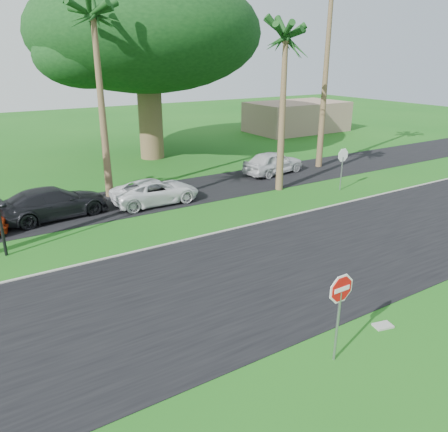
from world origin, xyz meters
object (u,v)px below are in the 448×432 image
at_px(stop_sign_near, 340,300).
at_px(car_minivan, 156,192).
at_px(car_dark, 53,203).
at_px(stop_sign_far, 343,161).
at_px(car_pickup, 273,163).

relative_size(stop_sign_near, car_minivan, 0.56).
bearing_deg(car_minivan, car_dark, 83.58).
relative_size(stop_sign_far, car_dark, 0.50).
height_order(stop_sign_near, stop_sign_far, same).
xyz_separation_m(stop_sign_near, car_dark, (-3.90, 14.97, -1.02)).
distance_m(stop_sign_near, car_pickup, 19.22).
relative_size(car_dark, car_pickup, 1.16).
bearing_deg(stop_sign_far, car_pickup, -78.31).
bearing_deg(car_pickup, stop_sign_near, 138.52).
relative_size(stop_sign_near, car_dark, 0.50).
xyz_separation_m(stop_sign_near, stop_sign_far, (11.50, 11.00, 0.00)).
bearing_deg(stop_sign_near, stop_sign_far, 43.73).
distance_m(stop_sign_far, car_dark, 15.94).
distance_m(car_minivan, car_pickup, 9.38).
bearing_deg(stop_sign_near, car_minivan, 85.18).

